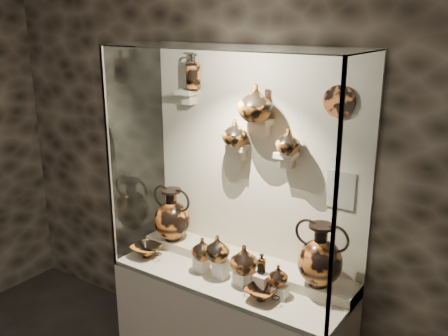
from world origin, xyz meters
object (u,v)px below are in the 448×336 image
at_px(lekythos_small, 262,262).
at_px(kylix_right, 261,293).
at_px(jug_b, 218,248).
at_px(amphora_left, 172,214).
at_px(jug_a, 203,249).
at_px(ovoid_vase_a, 235,133).
at_px(jug_c, 244,259).
at_px(amphora_right, 320,255).
at_px(lekythos_tall, 193,70).
at_px(ovoid_vase_c, 288,141).
at_px(ovoid_vase_b, 255,103).
at_px(kylix_left, 146,250).
at_px(jug_e, 278,275).

distance_m(lekythos_small, kylix_right, 0.20).
xyz_separation_m(jug_b, lekythos_small, (0.34, 0.03, -0.02)).
relative_size(amphora_left, kylix_right, 1.64).
distance_m(jug_a, ovoid_vase_a, 0.85).
bearing_deg(jug_c, amphora_right, 2.84).
height_order(lekythos_tall, ovoid_vase_c, lekythos_tall).
bearing_deg(ovoid_vase_b, lekythos_tall, 166.27).
bearing_deg(kylix_left, jug_a, -15.67).
bearing_deg(ovoid_vase_a, kylix_left, -160.45).
xyz_separation_m(kylix_left, ovoid_vase_a, (0.58, 0.32, 0.92)).
xyz_separation_m(jug_c, ovoid_vase_c, (0.17, 0.25, 0.78)).
height_order(amphora_left, jug_c, amphora_left).
bearing_deg(kylix_left, jug_c, -16.82).
distance_m(jug_a, lekythos_tall, 1.27).
bearing_deg(kylix_right, amphora_right, 49.10).
bearing_deg(jug_a, jug_c, 14.77).
xyz_separation_m(jug_b, kylix_right, (0.40, -0.08, -0.17)).
xyz_separation_m(amphora_right, ovoid_vase_a, (-0.71, 0.08, 0.70)).
xyz_separation_m(jug_e, ovoid_vase_a, (-0.50, 0.24, 0.83)).
distance_m(lekythos_small, kylix_left, 0.97).
relative_size(jug_a, ovoid_vase_a, 0.87).
bearing_deg(ovoid_vase_b, jug_b, -127.56).
bearing_deg(lekythos_tall, ovoid_vase_a, 9.24).
distance_m(jug_c, jug_e, 0.26).
relative_size(jug_a, lekythos_small, 1.04).
distance_m(jug_c, ovoid_vase_c, 0.84).
distance_m(jug_a, jug_c, 0.34).
height_order(jug_b, ovoid_vase_a, ovoid_vase_a).
xyz_separation_m(amphora_left, kylix_left, (-0.06, -0.24, -0.22)).
relative_size(amphora_left, lekythos_tall, 1.44).
distance_m(amphora_right, jug_a, 0.83).
height_order(amphora_right, jug_a, amphora_right).
height_order(jug_e, lekythos_tall, lekythos_tall).
bearing_deg(lekythos_tall, amphora_right, 7.95).
relative_size(lekythos_tall, ovoid_vase_c, 1.72).
xyz_separation_m(amphora_left, lekythos_small, (0.90, -0.16, -0.08)).
bearing_deg(ovoid_vase_c, jug_e, -81.39).
bearing_deg(jug_b, jug_c, 20.31).
relative_size(jug_c, lekythos_tall, 0.68).
bearing_deg(jug_c, jug_e, -15.85).
bearing_deg(ovoid_vase_c, lekythos_small, -109.78).
height_order(jug_b, lekythos_small, jug_b).
relative_size(amphora_left, jug_b, 2.28).
height_order(jug_c, lekythos_small, jug_c).
bearing_deg(jug_a, lekythos_tall, 145.27).
distance_m(amphora_right, jug_e, 0.30).
distance_m(jug_e, ovoid_vase_c, 0.87).
bearing_deg(ovoid_vase_a, jug_c, -54.38).
bearing_deg(ovoid_vase_b, ovoid_vase_c, 0.74).
height_order(amphora_right, kylix_left, amphora_right).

